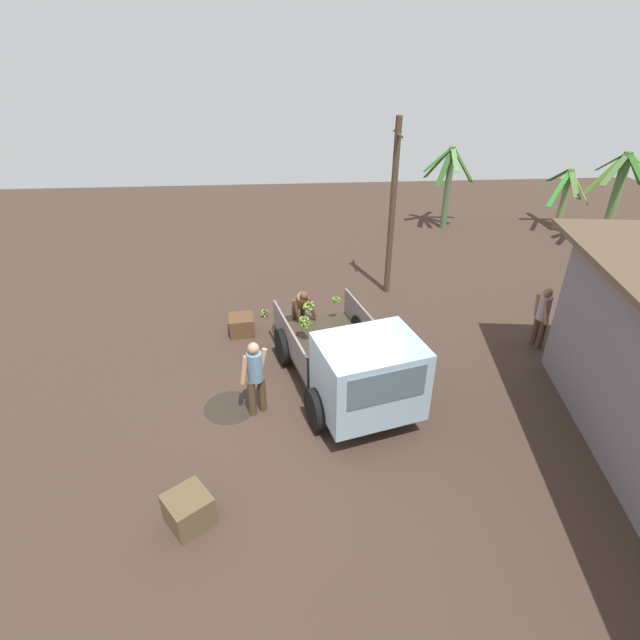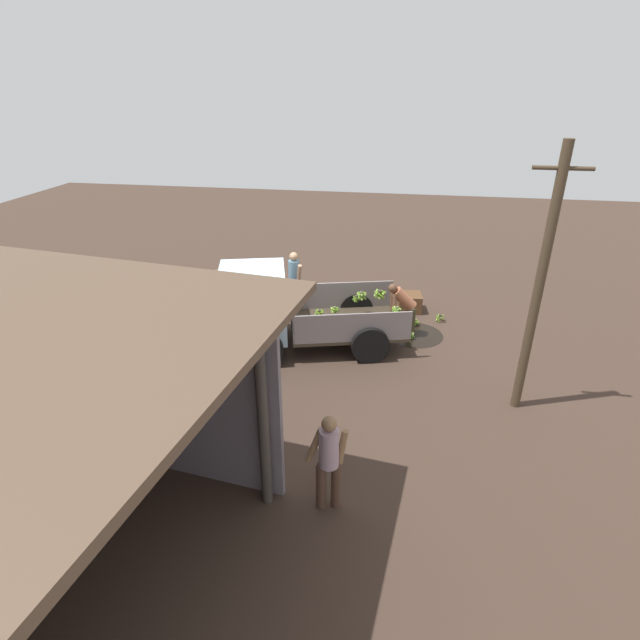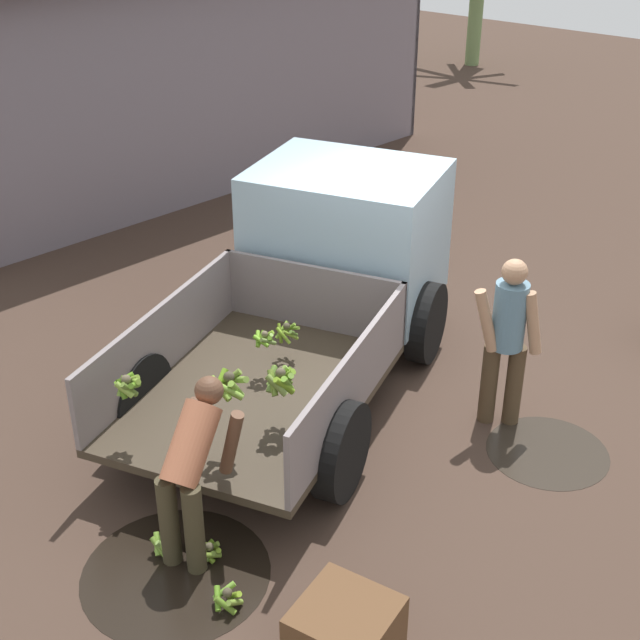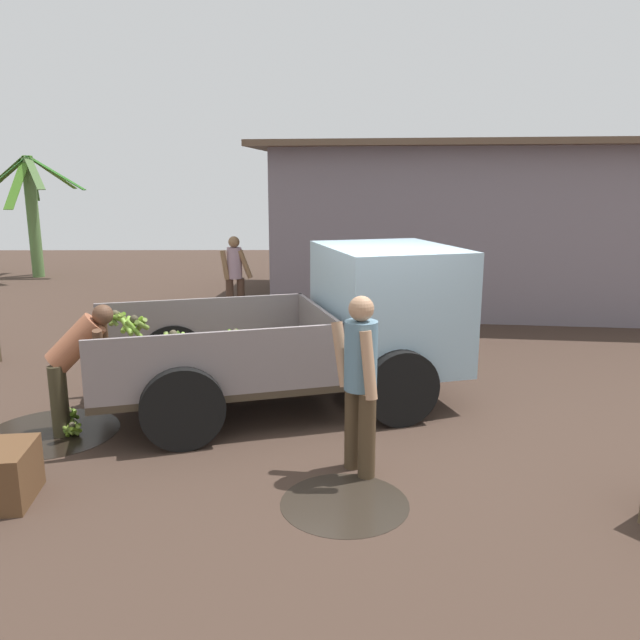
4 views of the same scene
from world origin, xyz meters
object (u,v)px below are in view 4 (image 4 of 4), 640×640
object	(u,v)px
person_foreground_visitor	(360,377)
banana_bunch_on_ground_0	(68,416)
person_bystander_near_shed	(235,273)
banana_bunch_on_ground_3	(72,429)
cargo_truck	(356,319)
banana_bunch_on_ground_1	(28,445)
person_worker_loading	(76,359)

from	to	relation	value
person_foreground_visitor	banana_bunch_on_ground_0	world-z (taller)	person_foreground_visitor
person_bystander_near_shed	banana_bunch_on_ground_3	xyz separation A→B (m)	(-1.03, -6.04, -0.82)
person_bystander_near_shed	banana_bunch_on_ground_3	distance (m)	6.18
cargo_truck	banana_bunch_on_ground_0	world-z (taller)	cargo_truck
banana_bunch_on_ground_0	banana_bunch_on_ground_3	distance (m)	0.36
banana_bunch_on_ground_0	person_foreground_visitor	bearing A→B (deg)	-20.40
person_foreground_visitor	banana_bunch_on_ground_0	xyz separation A→B (m)	(-3.21, 1.19, -0.84)
banana_bunch_on_ground_0	banana_bunch_on_ground_1	bearing A→B (deg)	-98.12
person_worker_loading	banana_bunch_on_ground_0	world-z (taller)	person_worker_loading
banana_bunch_on_ground_1	person_bystander_near_shed	bearing A→B (deg)	78.61
person_bystander_near_shed	cargo_truck	bearing A→B (deg)	10.24
banana_bunch_on_ground_3	cargo_truck	bearing A→B (deg)	21.31
banana_bunch_on_ground_1	cargo_truck	bearing A→B (deg)	26.09
person_bystander_near_shed	banana_bunch_on_ground_0	distance (m)	5.90
person_foreground_visitor	banana_bunch_on_ground_3	bearing A→B (deg)	-46.31
person_worker_loading	banana_bunch_on_ground_3	bearing A→B (deg)	-117.94
banana_bunch_on_ground_3	person_foreground_visitor	bearing A→B (deg)	-16.00
person_worker_loading	banana_bunch_on_ground_3	size ratio (longest dim) A/B	7.05
cargo_truck	person_foreground_visitor	xyz separation A→B (m)	(-0.10, -2.10, -0.08)
person_foreground_visitor	banana_bunch_on_ground_3	size ratio (longest dim) A/B	8.53
person_foreground_visitor	banana_bunch_on_ground_1	world-z (taller)	person_foreground_visitor
person_worker_loading	banana_bunch_on_ground_1	distance (m)	1.00
person_foreground_visitor	person_worker_loading	world-z (taller)	person_foreground_visitor
person_worker_loading	banana_bunch_on_ground_0	distance (m)	0.76
person_bystander_near_shed	person_foreground_visitor	bearing A→B (deg)	2.73
person_worker_loading	banana_bunch_on_ground_1	xyz separation A→B (m)	(-0.31, -0.61, -0.72)
cargo_truck	person_foreground_visitor	bearing A→B (deg)	-107.88
cargo_truck	banana_bunch_on_ground_1	distance (m)	3.92
cargo_truck	banana_bunch_on_ground_1	world-z (taller)	cargo_truck
person_bystander_near_shed	banana_bunch_on_ground_0	world-z (taller)	person_bystander_near_shed
banana_bunch_on_ground_0	banana_bunch_on_ground_3	bearing A→B (deg)	-62.94
banana_bunch_on_ground_1	banana_bunch_on_ground_3	distance (m)	0.52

